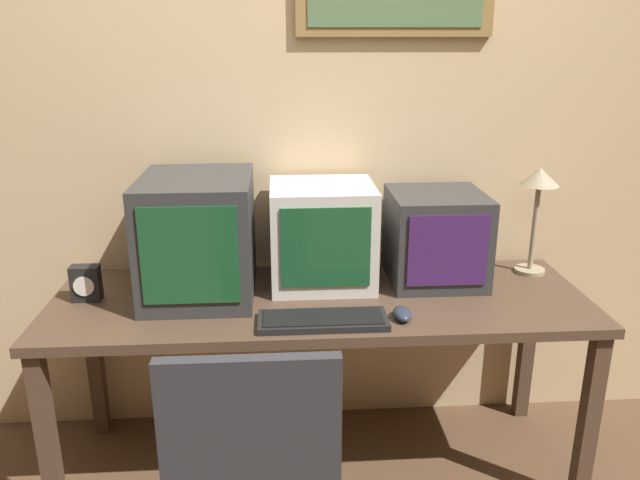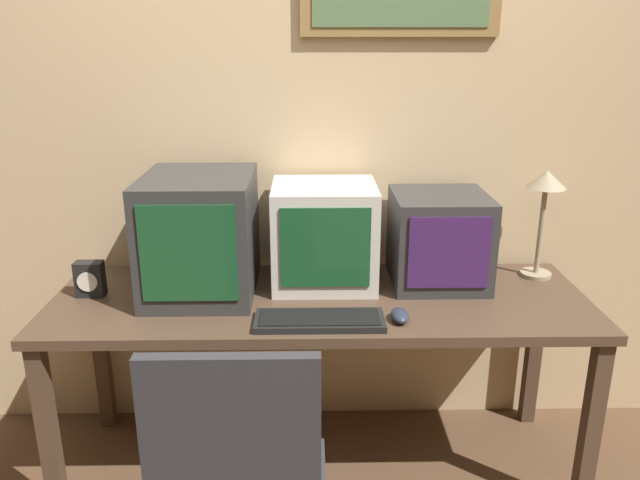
# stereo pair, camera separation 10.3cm
# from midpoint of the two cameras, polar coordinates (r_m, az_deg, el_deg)

# --- Properties ---
(wall_back) EXTENTS (8.00, 0.08, 2.60)m
(wall_back) POSITION_cam_midpoint_polar(r_m,az_deg,el_deg) (2.51, 1.12, 10.66)
(wall_back) COLOR #D1B284
(wall_back) RESTS_ON ground_plane
(desk) EXTENTS (1.95, 0.67, 0.73)m
(desk) POSITION_cam_midpoint_polar(r_m,az_deg,el_deg) (2.32, 1.28, -6.91)
(desk) COLOR #4C3828
(desk) RESTS_ON ground_plane
(monitor_left) EXTENTS (0.39, 0.48, 0.44)m
(monitor_left) POSITION_cam_midpoint_polar(r_m,az_deg,el_deg) (2.30, -9.65, 0.48)
(monitor_left) COLOR #333333
(monitor_left) RESTS_ON desk
(monitor_center) EXTENTS (0.39, 0.36, 0.38)m
(monitor_center) POSITION_cam_midpoint_polar(r_m,az_deg,el_deg) (2.36, 1.64, 0.50)
(monitor_center) COLOR beige
(monitor_center) RESTS_ON desk
(monitor_right) EXTENTS (0.35, 0.37, 0.35)m
(monitor_right) POSITION_cam_midpoint_polar(r_m,az_deg,el_deg) (2.42, 12.02, 0.09)
(monitor_right) COLOR #333333
(monitor_right) RESTS_ON desk
(keyboard_main) EXTENTS (0.43, 0.16, 0.03)m
(keyboard_main) POSITION_cam_midpoint_polar(r_m,az_deg,el_deg) (2.08, 1.40, -7.35)
(keyboard_main) COLOR black
(keyboard_main) RESTS_ON desk
(mouse_near_keyboard) EXTENTS (0.06, 0.10, 0.04)m
(mouse_near_keyboard) POSITION_cam_midpoint_polar(r_m,az_deg,el_deg) (2.12, 8.70, -6.86)
(mouse_near_keyboard) COLOR #282D3D
(mouse_near_keyboard) RESTS_ON desk
(desk_clock) EXTENTS (0.10, 0.06, 0.13)m
(desk_clock) POSITION_cam_midpoint_polar(r_m,az_deg,el_deg) (2.41, -19.15, -3.40)
(desk_clock) COLOR black
(desk_clock) RESTS_ON desk
(desk_lamp) EXTENTS (0.15, 0.15, 0.43)m
(desk_lamp) POSITION_cam_midpoint_polar(r_m,az_deg,el_deg) (2.55, 20.97, 3.86)
(desk_lamp) COLOR tan
(desk_lamp) RESTS_ON desk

